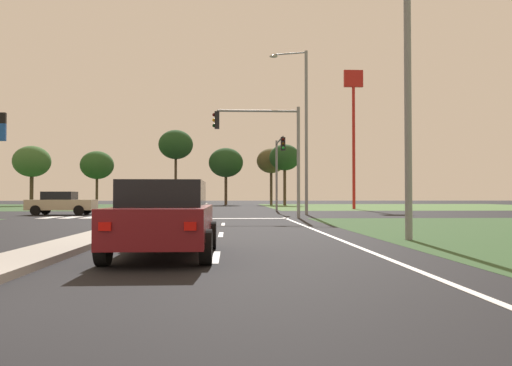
{
  "coord_description": "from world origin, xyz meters",
  "views": [
    {
      "loc": [
        3.76,
        -4.94,
        1.23
      ],
      "look_at": [
        5.95,
        37.05,
        2.29
      ],
      "focal_mm": 36.09,
      "sensor_mm": 36.0,
      "label": 1
    }
  ],
  "objects_px": {
    "car_silver_near": "(160,203)",
    "car_beige_second": "(61,203)",
    "street_lamp_near": "(403,70)",
    "treeline_second": "(97,165)",
    "treeline_fourth": "(226,163)",
    "treeline_fifth": "(271,161)",
    "street_lamp_second": "(303,124)",
    "treeline_sixth": "(285,158)",
    "traffic_signal_near_right": "(268,142)",
    "fastfood_pole_sign": "(353,109)",
    "treeline_near": "(32,162)",
    "treeline_third": "(176,145)",
    "car_white_fourth": "(177,200)",
    "traffic_signal_far_right": "(279,160)",
    "car_maroon_third": "(165,218)"
  },
  "relations": [
    {
      "from": "treeline_fourth",
      "to": "traffic_signal_far_right",
      "type": "bearing_deg",
      "value": -82.13
    },
    {
      "from": "car_white_fourth",
      "to": "treeline_fifth",
      "type": "distance_m",
      "value": 17.47
    },
    {
      "from": "fastfood_pole_sign",
      "to": "treeline_fifth",
      "type": "bearing_deg",
      "value": 104.03
    },
    {
      "from": "traffic_signal_far_right",
      "to": "treeline_fifth",
      "type": "relative_size",
      "value": 0.73
    },
    {
      "from": "street_lamp_near",
      "to": "treeline_second",
      "type": "height_order",
      "value": "street_lamp_near"
    },
    {
      "from": "car_silver_near",
      "to": "car_beige_second",
      "type": "distance_m",
      "value": 6.63
    },
    {
      "from": "car_maroon_third",
      "to": "car_beige_second",
      "type": "bearing_deg",
      "value": 112.24
    },
    {
      "from": "car_beige_second",
      "to": "treeline_third",
      "type": "bearing_deg",
      "value": 174.25
    },
    {
      "from": "street_lamp_second",
      "to": "treeline_second",
      "type": "height_order",
      "value": "street_lamp_second"
    },
    {
      "from": "car_white_fourth",
      "to": "traffic_signal_far_right",
      "type": "distance_m",
      "value": 22.32
    },
    {
      "from": "fastfood_pole_sign",
      "to": "treeline_fourth",
      "type": "height_order",
      "value": "fastfood_pole_sign"
    },
    {
      "from": "car_maroon_third",
      "to": "street_lamp_second",
      "type": "distance_m",
      "value": 24.05
    },
    {
      "from": "treeline_third",
      "to": "treeline_fourth",
      "type": "relative_size",
      "value": 1.3
    },
    {
      "from": "fastfood_pole_sign",
      "to": "treeline_near",
      "type": "xyz_separation_m",
      "value": [
        -36.98,
        19.52,
        -3.81
      ]
    },
    {
      "from": "car_white_fourth",
      "to": "treeline_near",
      "type": "height_order",
      "value": "treeline_near"
    },
    {
      "from": "car_beige_second",
      "to": "traffic_signal_near_right",
      "type": "xyz_separation_m",
      "value": [
        13.08,
        -5.68,
        3.47
      ]
    },
    {
      "from": "treeline_second",
      "to": "car_silver_near",
      "type": "bearing_deg",
      "value": -70.16
    },
    {
      "from": "traffic_signal_near_right",
      "to": "treeline_fifth",
      "type": "height_order",
      "value": "treeline_fifth"
    },
    {
      "from": "car_white_fourth",
      "to": "street_lamp_second",
      "type": "distance_m",
      "value": 28.78
    },
    {
      "from": "fastfood_pole_sign",
      "to": "treeline_near",
      "type": "relative_size",
      "value": 1.71
    },
    {
      "from": "car_maroon_third",
      "to": "treeline_fourth",
      "type": "distance_m",
      "value": 60.45
    },
    {
      "from": "fastfood_pole_sign",
      "to": "treeline_fourth",
      "type": "bearing_deg",
      "value": 117.71
    },
    {
      "from": "street_lamp_near",
      "to": "street_lamp_second",
      "type": "bearing_deg",
      "value": 89.96
    },
    {
      "from": "traffic_signal_near_right",
      "to": "treeline_fourth",
      "type": "distance_m",
      "value": 42.55
    },
    {
      "from": "traffic_signal_near_right",
      "to": "treeline_near",
      "type": "bearing_deg",
      "value": 125.28
    },
    {
      "from": "treeline_third",
      "to": "treeline_sixth",
      "type": "xyz_separation_m",
      "value": [
        14.56,
        -2.84,
        -1.91
      ]
    },
    {
      "from": "traffic_signal_near_right",
      "to": "treeline_sixth",
      "type": "relative_size",
      "value": 0.77
    },
    {
      "from": "car_white_fourth",
      "to": "treeline_second",
      "type": "distance_m",
      "value": 16.4
    },
    {
      "from": "street_lamp_second",
      "to": "fastfood_pole_sign",
      "type": "bearing_deg",
      "value": 64.6
    },
    {
      "from": "car_silver_near",
      "to": "treeline_sixth",
      "type": "relative_size",
      "value": 0.56
    },
    {
      "from": "street_lamp_near",
      "to": "treeline_fifth",
      "type": "distance_m",
      "value": 57.19
    },
    {
      "from": "treeline_fourth",
      "to": "treeline_fifth",
      "type": "distance_m",
      "value": 6.3
    },
    {
      "from": "treeline_near",
      "to": "treeline_sixth",
      "type": "height_order",
      "value": "treeline_sixth"
    },
    {
      "from": "traffic_signal_far_right",
      "to": "car_maroon_third",
      "type": "bearing_deg",
      "value": -100.05
    },
    {
      "from": "car_maroon_third",
      "to": "traffic_signal_far_right",
      "type": "distance_m",
      "value": 29.68
    },
    {
      "from": "car_beige_second",
      "to": "treeline_second",
      "type": "distance_m",
      "value": 36.79
    },
    {
      "from": "traffic_signal_far_right",
      "to": "treeline_sixth",
      "type": "relative_size",
      "value": 0.71
    },
    {
      "from": "car_beige_second",
      "to": "treeline_second",
      "type": "height_order",
      "value": "treeline_second"
    },
    {
      "from": "traffic_signal_far_right",
      "to": "street_lamp_second",
      "type": "distance_m",
      "value": 6.75
    },
    {
      "from": "treeline_near",
      "to": "traffic_signal_near_right",
      "type": "bearing_deg",
      "value": -54.72
    },
    {
      "from": "treeline_fifth",
      "to": "treeline_sixth",
      "type": "relative_size",
      "value": 0.98
    },
    {
      "from": "car_silver_near",
      "to": "car_white_fourth",
      "type": "distance_m",
      "value": 26.59
    },
    {
      "from": "car_maroon_third",
      "to": "traffic_signal_far_right",
      "type": "height_order",
      "value": "traffic_signal_far_right"
    },
    {
      "from": "treeline_third",
      "to": "traffic_signal_near_right",
      "type": "bearing_deg",
      "value": -77.26
    },
    {
      "from": "car_beige_second",
      "to": "street_lamp_second",
      "type": "height_order",
      "value": "street_lamp_second"
    },
    {
      "from": "treeline_second",
      "to": "treeline_third",
      "type": "bearing_deg",
      "value": 1.29
    },
    {
      "from": "fastfood_pole_sign",
      "to": "treeline_third",
      "type": "distance_m",
      "value": 29.42
    },
    {
      "from": "treeline_third",
      "to": "treeline_fourth",
      "type": "distance_m",
      "value": 7.23
    },
    {
      "from": "street_lamp_second",
      "to": "treeline_sixth",
      "type": "bearing_deg",
      "value": 85.88
    },
    {
      "from": "treeline_second",
      "to": "treeline_third",
      "type": "relative_size",
      "value": 0.71
    }
  ]
}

